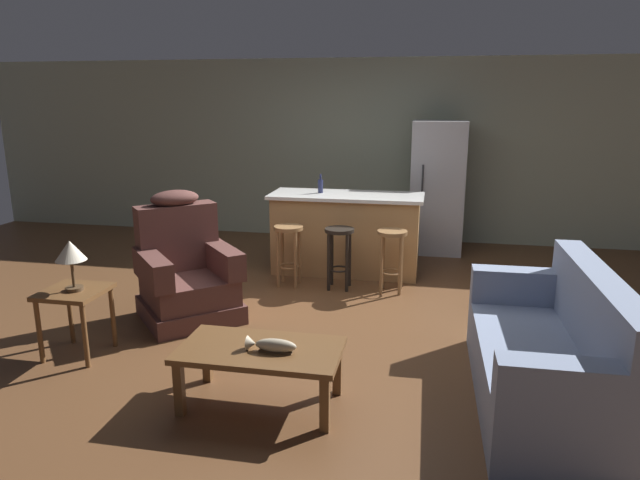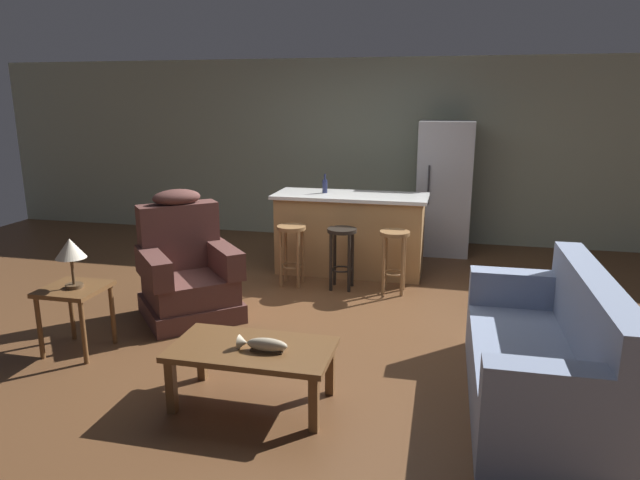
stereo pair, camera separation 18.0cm
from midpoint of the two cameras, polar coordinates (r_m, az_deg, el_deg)
name	(u,v)px [view 2 (the right image)]	position (r m, az deg, el deg)	size (l,w,h in m)	color
ground_plane	(325,311)	(5.69, 1.45, -7.12)	(12.00, 12.00, 0.00)	brown
back_wall	(373,151)	(8.42, 5.90, 8.87)	(12.00, 0.05, 2.60)	#9EA88E
coffee_table	(252,354)	(3.96, -5.48, -11.31)	(1.10, 0.60, 0.42)	brown
fish_figurine	(262,345)	(3.86, -4.44, -10.39)	(0.34, 0.10, 0.10)	#4C3823
couch	(546,360)	(4.24, 22.85, -11.03)	(0.87, 1.91, 0.94)	#8493B2
recliner_near_lamp	(187,273)	(5.61, -12.28, -3.21)	(1.19, 1.19, 1.20)	brown
end_table	(75,298)	(5.06, -22.39, -5.42)	(0.48, 0.48, 0.56)	brown
table_lamp	(70,251)	(4.93, -22.74, -1.01)	(0.24, 0.24, 0.41)	#4C3823
kitchen_island	(350,233)	(6.82, 3.79, 0.67)	(1.80, 0.70, 0.95)	#AD7F4C
bar_stool_left	(292,244)	(6.33, -2.05, -0.42)	(0.32, 0.32, 0.68)	olive
bar_stool_middle	(342,247)	(6.21, 3.03, -0.72)	(0.32, 0.32, 0.68)	black
bar_stool_right	(394,250)	(6.14, 8.27, -1.02)	(0.32, 0.32, 0.68)	olive
refrigerator	(444,188)	(7.83, 12.96, 5.09)	(0.70, 0.69, 1.76)	#B7B7BC
bottle_tall_green	(325,186)	(6.80, 1.25, 5.45)	(0.06, 0.06, 0.23)	#23284C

